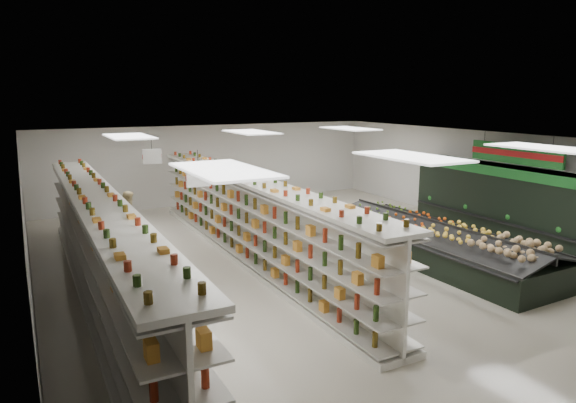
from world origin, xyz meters
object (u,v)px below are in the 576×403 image
gondola_left (101,254)px  soda_endcap (229,193)px  gondola_center (248,222)px  shopper_main (317,237)px  shopper_background (130,216)px  produce_island (436,241)px

gondola_left → soda_endcap: bearing=50.5°
gondola_center → shopper_main: 2.02m
gondola_left → shopper_background: size_ratio=8.44×
gondola_left → produce_island: size_ratio=1.86×
gondola_center → shopper_main: size_ratio=7.57×
shopper_main → shopper_background: shopper_main is taller
shopper_background → gondola_left: bearing=163.8°
gondola_center → shopper_main: (1.21, -1.61, -0.17)m
produce_island → shopper_main: size_ratio=4.16×
gondola_center → gondola_left: bearing=-162.6°
gondola_left → soda_endcap: size_ratio=8.32×
shopper_main → produce_island: bearing=144.3°
gondola_center → shopper_background: 4.10m
gondola_center → shopper_main: bearing=-53.0°
shopper_background → produce_island: bearing=-126.8°
gondola_left → shopper_main: size_ratio=7.73×
shopper_main → gondola_left: bearing=-26.9°
produce_island → soda_endcap: 8.32m
soda_endcap → shopper_main: size_ratio=0.93×
gondola_center → shopper_background: bearing=128.2°
soda_endcap → gondola_center: bearing=-106.0°
shopper_background → shopper_main: bearing=-140.7°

